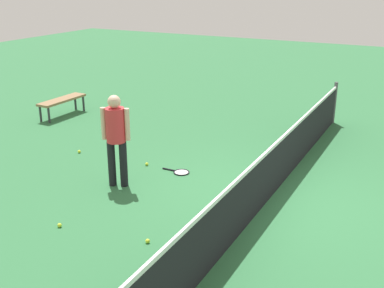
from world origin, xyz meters
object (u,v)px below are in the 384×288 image
(tennis_ball_stray_left, at_px, (79,152))
(player_near_side, at_px, (116,133))
(courtside_bench, at_px, (62,101))
(tennis_racket_near_player, at_px, (180,172))
(tennis_ball_midcourt, at_px, (147,164))
(tennis_ball_by_net, at_px, (60,225))
(tennis_ball_baseline, at_px, (148,241))
(tennis_ball_near_player, at_px, (123,133))

(tennis_ball_stray_left, bearing_deg, player_near_side, 61.09)
(courtside_bench, bearing_deg, tennis_racket_near_player, 67.53)
(tennis_ball_midcourt, bearing_deg, courtside_bench, -116.29)
(tennis_racket_near_player, relative_size, tennis_ball_by_net, 8.83)
(tennis_ball_stray_left, bearing_deg, tennis_racket_near_player, 91.69)
(tennis_racket_near_player, xyz_separation_m, tennis_ball_by_net, (2.72, -0.61, 0.02))
(tennis_ball_stray_left, relative_size, courtside_bench, 0.04)
(tennis_ball_by_net, relative_size, tennis_ball_baseline, 1.00)
(player_near_side, height_order, tennis_ball_baseline, player_near_side)
(tennis_racket_near_player, distance_m, tennis_ball_by_net, 2.79)
(tennis_ball_near_player, distance_m, tennis_ball_baseline, 5.07)
(tennis_ball_baseline, relative_size, tennis_ball_stray_left, 1.00)
(tennis_ball_by_net, bearing_deg, tennis_ball_near_player, -157.04)
(tennis_racket_near_player, height_order, tennis_ball_baseline, tennis_ball_baseline)
(tennis_ball_by_net, relative_size, courtside_bench, 0.04)
(tennis_racket_near_player, height_order, courtside_bench, courtside_bench)
(tennis_ball_by_net, height_order, tennis_ball_baseline, same)
(tennis_ball_baseline, height_order, courtside_bench, courtside_bench)
(courtside_bench, bearing_deg, tennis_ball_by_net, 41.42)
(player_near_side, bearing_deg, tennis_ball_baseline, 47.16)
(tennis_racket_near_player, bearing_deg, tennis_ball_baseline, 18.61)
(player_near_side, xyz_separation_m, tennis_ball_baseline, (1.44, 1.55, -0.98))
(player_near_side, bearing_deg, tennis_ball_midcourt, -176.91)
(player_near_side, relative_size, tennis_ball_by_net, 25.76)
(tennis_racket_near_player, xyz_separation_m, tennis_ball_midcourt, (-0.00, -0.78, 0.02))
(tennis_ball_baseline, xyz_separation_m, courtside_bench, (-4.44, -5.58, 0.38))
(tennis_racket_near_player, distance_m, tennis_ball_baseline, 2.61)
(tennis_ball_baseline, relative_size, courtside_bench, 0.04)
(tennis_ball_stray_left, bearing_deg, tennis_ball_by_net, 34.99)
(player_near_side, distance_m, tennis_ball_stray_left, 2.22)
(tennis_racket_near_player, bearing_deg, tennis_ball_stray_left, -88.31)
(player_near_side, xyz_separation_m, courtside_bench, (-3.00, -4.02, -0.59))
(tennis_racket_near_player, xyz_separation_m, courtside_bench, (-1.96, -4.74, 0.40))
(tennis_ball_near_player, bearing_deg, tennis_racket_near_player, 58.73)
(tennis_ball_baseline, bearing_deg, tennis_ball_stray_left, -126.09)
(tennis_ball_by_net, bearing_deg, tennis_racket_near_player, 167.30)
(tennis_racket_near_player, height_order, tennis_ball_stray_left, tennis_ball_stray_left)
(tennis_ball_midcourt, bearing_deg, tennis_ball_baseline, 32.99)
(tennis_ball_baseline, xyz_separation_m, tennis_ball_stray_left, (-2.41, -3.30, 0.00))
(tennis_ball_stray_left, distance_m, courtside_bench, 3.08)
(tennis_ball_near_player, relative_size, tennis_ball_by_net, 1.00)
(tennis_racket_near_player, distance_m, tennis_ball_stray_left, 2.47)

